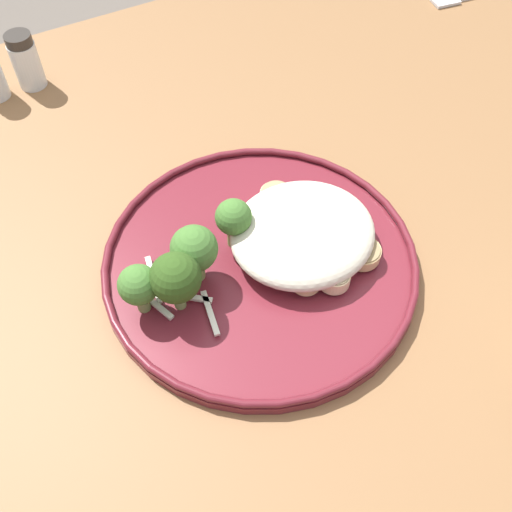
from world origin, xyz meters
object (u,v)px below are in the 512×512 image
Objects in this scene: seared_scallop_rear_pale at (276,197)px; broccoli_floret_center_pile at (194,250)px; seared_scallop_left_edge at (334,277)px; pepper_shaker at (26,61)px; broccoli_floret_front_edge at (234,219)px; broccoli_floret_split_head at (176,278)px; broccoli_floret_beside_noodles at (139,286)px; seared_scallop_on_noodles at (362,253)px; seared_scallop_tiny_bay at (308,244)px; seared_scallop_tilted_round at (306,279)px; seared_scallop_large_seared at (273,213)px; dinner_plate at (256,263)px; seared_scallop_half_hidden at (334,225)px.

broccoli_floret_center_pile is (-0.10, -0.04, 0.03)m from seared_scallop_rear_pale.
pepper_shaker reaches higher than seared_scallop_left_edge.
broccoli_floret_split_head is at bearing -151.96° from broccoli_floret_front_edge.
broccoli_floret_beside_noodles is at bearing -162.80° from seared_scallop_rear_pale.
pepper_shaker is (-0.19, 0.41, 0.01)m from seared_scallop_on_noodles.
broccoli_floret_front_edge is 0.81× the size of pepper_shaker.
pepper_shaker is (-0.15, 0.42, 0.01)m from seared_scallop_left_edge.
seared_scallop_on_noodles is 0.12m from broccoli_floret_front_edge.
seared_scallop_tiny_bay is 0.06m from seared_scallop_rear_pale.
broccoli_floret_front_edge is (-0.06, -0.02, 0.02)m from seared_scallop_rear_pale.
seared_scallop_tilted_round is 0.42× the size of broccoli_floret_split_head.
seared_scallop_large_seared is at bearing -66.67° from pepper_shaker.
seared_scallop_rear_pale is at bearing 46.06° from dinner_plate.
broccoli_floret_center_pile reaches higher than seared_scallop_half_hidden.
broccoli_floret_center_pile reaches higher than seared_scallop_left_edge.
seared_scallop_tiny_bay is 0.03m from seared_scallop_half_hidden.
broccoli_floret_front_edge is (-0.06, 0.04, 0.02)m from seared_scallop_tiny_bay.
seared_scallop_left_edge is 0.11m from seared_scallop_rear_pale.
seared_scallop_large_seared is 0.15m from broccoli_floret_beside_noodles.
pepper_shaker is at bearing 112.08° from seared_scallop_tiny_bay.
broccoli_floret_beside_noodles is at bearing 177.97° from seared_scallop_half_hidden.
broccoli_floret_split_head is (-0.12, -0.04, 0.03)m from seared_scallop_large_seared.
seared_scallop_tilted_round reaches higher than seared_scallop_on_noodles.
broccoli_floret_front_edge is 0.85× the size of broccoli_floret_split_head.
seared_scallop_on_noodles and seared_scallop_tiny_bay have the same top height.
broccoli_floret_beside_noodles is at bearing 160.47° from seared_scallop_tilted_round.
broccoli_floret_front_edge is at bearing 142.15° from seared_scallop_on_noodles.
seared_scallop_half_hidden is at bearing -60.81° from seared_scallop_rear_pale.
broccoli_floret_split_head is at bearing 179.08° from seared_scallop_tiny_bay.
pepper_shaker reaches higher than seared_scallop_tiny_bay.
seared_scallop_tilted_round and seared_scallop_large_seared have the same top height.
seared_scallop_tilted_round is 0.08m from seared_scallop_large_seared.
seared_scallop_left_edge is 0.43× the size of pepper_shaker.
seared_scallop_left_edge is (0.00, -0.04, 0.00)m from seared_scallop_tiny_bay.
seared_scallop_half_hidden is at bearing 96.22° from seared_scallop_on_noodles.
broccoli_floret_split_head is 0.95× the size of pepper_shaker.
broccoli_floret_front_edge is at bearing 159.59° from seared_scallop_half_hidden.
seared_scallop_rear_pale is 0.17m from broccoli_floret_beside_noodles.
dinner_plate is at bearing 166.93° from seared_scallop_tiny_bay.
pepper_shaker reaches higher than seared_scallop_on_noodles.
broccoli_floret_split_head reaches higher than broccoli_floret_beside_noodles.
seared_scallop_on_noodles is 0.45m from pepper_shaker.
broccoli_floret_center_pile reaches higher than dinner_plate.
broccoli_floret_front_edge is (-0.06, 0.08, 0.02)m from seared_scallop_left_edge.
dinner_plate is at bearing 6.58° from broccoli_floret_split_head.
seared_scallop_on_noodles is 0.20m from broccoli_floret_beside_noodles.
seared_scallop_left_edge is at bearing -20.14° from broccoli_floret_beside_noodles.
broccoli_floret_beside_noodles is 0.79× the size of pepper_shaker.
seared_scallop_on_noodles is 0.04m from seared_scallop_left_edge.
seared_scallop_tilted_round is 0.93× the size of seared_scallop_large_seared.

